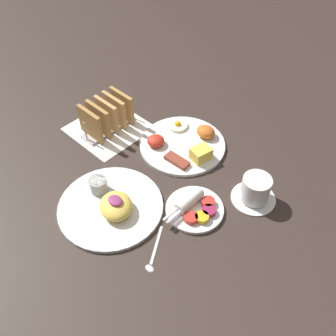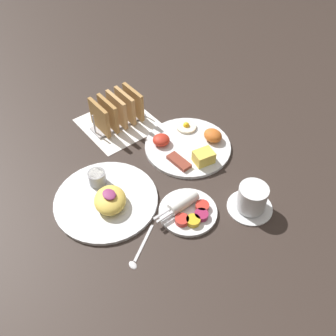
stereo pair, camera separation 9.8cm
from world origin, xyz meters
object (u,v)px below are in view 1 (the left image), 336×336
at_px(plate_condiments, 195,208).
at_px(plate_foreground, 111,204).
at_px(plate_breakfast, 184,143).
at_px(coffee_cup, 255,190).
at_px(toast_rack, 107,116).

height_order(plate_condiments, plate_foreground, plate_foreground).
distance_m(plate_breakfast, plate_condiments, 0.25).
xyz_separation_m(plate_condiments, coffee_cup, (0.09, 0.14, 0.02)).
distance_m(plate_breakfast, plate_foreground, 0.31).
height_order(plate_condiments, coffee_cup, coffee_cup).
bearing_deg(toast_rack, plate_foreground, -38.93).
bearing_deg(plate_condiments, coffee_cup, 57.55).
relative_size(plate_breakfast, toast_rack, 1.46).
distance_m(plate_condiments, coffee_cup, 0.17).
bearing_deg(plate_breakfast, toast_rack, -155.74).
bearing_deg(plate_condiments, toast_rack, 171.83).
distance_m(plate_condiments, plate_foreground, 0.22).
bearing_deg(plate_breakfast, plate_condiments, -41.66).
bearing_deg(coffee_cup, plate_condiments, -122.45).
xyz_separation_m(plate_breakfast, plate_foreground, (0.02, -0.31, 0.00)).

